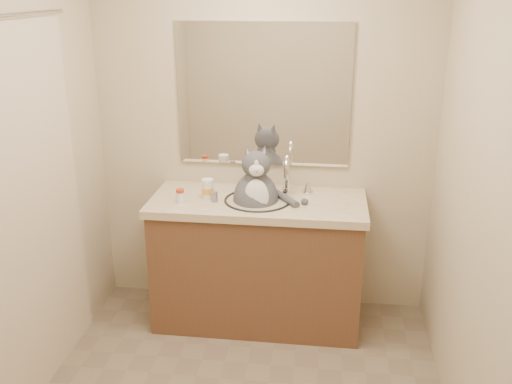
# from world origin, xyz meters

# --- Properties ---
(room) EXTENTS (2.22, 2.52, 2.42)m
(room) POSITION_xyz_m (0.00, 0.00, 1.20)
(room) COLOR #7B6C55
(room) RESTS_ON ground
(vanity) EXTENTS (1.34, 0.59, 1.12)m
(vanity) POSITION_xyz_m (0.00, 0.96, 0.44)
(vanity) COLOR brown
(vanity) RESTS_ON ground
(mirror) EXTENTS (1.10, 0.02, 0.90)m
(mirror) POSITION_xyz_m (0.00, 1.24, 1.45)
(mirror) COLOR white
(mirror) RESTS_ON room
(shower_curtain) EXTENTS (0.02, 1.30, 1.93)m
(shower_curtain) POSITION_xyz_m (-1.05, 0.10, 1.03)
(shower_curtain) COLOR beige
(shower_curtain) RESTS_ON ground
(cat) EXTENTS (0.45, 0.36, 0.57)m
(cat) POSITION_xyz_m (-0.01, 0.95, 0.87)
(cat) COLOR #4B4B50
(cat) RESTS_ON vanity
(pill_bottle_redcap) EXTENTS (0.05, 0.05, 0.09)m
(pill_bottle_redcap) POSITION_xyz_m (-0.46, 0.85, 0.89)
(pill_bottle_redcap) COLOR white
(pill_bottle_redcap) RESTS_ON vanity
(pill_bottle_orange) EXTENTS (0.07, 0.07, 0.12)m
(pill_bottle_orange) POSITION_xyz_m (-0.31, 0.95, 0.91)
(pill_bottle_orange) COLOR white
(pill_bottle_orange) RESTS_ON vanity
(grey_canister) EXTENTS (0.05, 0.05, 0.06)m
(grey_canister) POSITION_xyz_m (-0.26, 0.89, 0.88)
(grey_canister) COLOR gray
(grey_canister) RESTS_ON vanity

